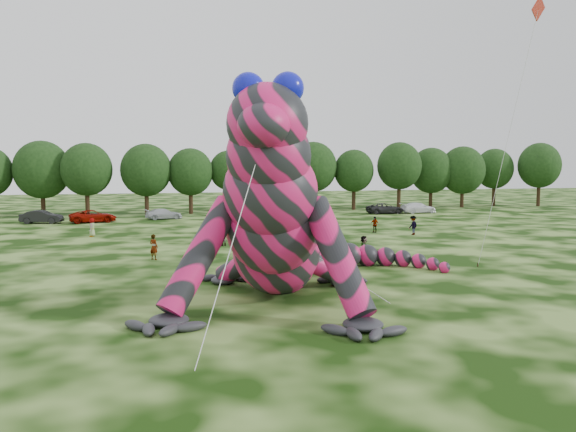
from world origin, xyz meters
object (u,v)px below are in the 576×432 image
(car_6, at_px, (385,208))
(spectator_2, at_px, (413,225))
(tree_14, at_px, (431,178))
(car_4, at_px, (260,214))
(tree_16, at_px, (494,177))
(tree_10, at_px, (270,175))
(flying_kite, at_px, (534,29))
(car_1, at_px, (42,217))
(car_7, at_px, (418,208))
(spectator_3, at_px, (375,224))
(tree_13, at_px, (399,176))
(spectator_1, at_px, (222,236))
(tree_7, at_px, (146,179))
(car_2, at_px, (93,216))
(tree_9, at_px, (229,182))
(tree_11, at_px, (313,176))
(tree_5, at_px, (42,178))
(car_3, at_px, (164,214))
(inflatable_gecko, at_px, (279,191))
(spectator_4, at_px, (92,227))
(tree_15, at_px, (462,177))
(tree_6, at_px, (87,180))
(spectator_0, at_px, (154,247))
(spectator_5, at_px, (364,247))
(tree_17, at_px, (539,175))
(tree_8, at_px, (191,181))
(tree_12, at_px, (354,180))
(car_5, at_px, (307,210))

(car_6, height_order, spectator_2, spectator_2)
(tree_14, xyz_separation_m, car_4, (-30.43, -12.33, -4.02))
(tree_16, bearing_deg, tree_10, -178.80)
(flying_kite, distance_m, car_1, 53.46)
(car_7, distance_m, spectator_3, 24.86)
(tree_13, xyz_separation_m, spectator_1, (-32.20, -32.43, -4.24))
(tree_7, relative_size, tree_16, 1.01)
(car_1, distance_m, car_2, 5.55)
(tree_9, height_order, tree_11, tree_11)
(tree_5, bearing_deg, tree_10, 0.27)
(car_6, xyz_separation_m, spectator_2, (-7.95, -22.70, 0.20))
(tree_7, height_order, spectator_3, tree_7)
(tree_5, bearing_deg, car_3, -30.14)
(inflatable_gecko, relative_size, tree_9, 2.39)
(spectator_4, bearing_deg, tree_15, 123.79)
(car_2, height_order, spectator_1, spectator_1)
(tree_10, relative_size, spectator_3, 6.63)
(car_6, bearing_deg, spectator_2, 159.89)
(tree_6, xyz_separation_m, tree_14, (51.02, 2.04, -0.05))
(tree_9, distance_m, car_7, 26.63)
(tree_11, height_order, spectator_0, tree_11)
(car_4, distance_m, spectator_5, 30.87)
(tree_6, bearing_deg, tree_16, 2.44)
(inflatable_gecko, height_order, spectator_4, inflatable_gecko)
(tree_17, bearing_deg, tree_7, 179.87)
(tree_8, xyz_separation_m, tree_10, (11.61, 1.59, 0.78))
(car_7, distance_m, spectator_5, 40.85)
(tree_11, height_order, tree_16, tree_11)
(car_3, xyz_separation_m, car_7, (34.50, -0.39, 0.09))
(tree_12, relative_size, spectator_4, 5.22)
(tree_12, bearing_deg, tree_8, -178.22)
(tree_9, relative_size, tree_10, 0.83)
(spectator_0, xyz_separation_m, spectator_2, (24.16, 7.99, 0.02))
(tree_17, distance_m, spectator_0, 73.07)
(tree_7, height_order, tree_17, tree_17)
(car_3, bearing_deg, tree_15, -90.28)
(inflatable_gecko, xyz_separation_m, car_1, (-17.08, 40.91, -4.43))
(inflatable_gecko, relative_size, tree_8, 2.32)
(tree_6, bearing_deg, car_2, -82.38)
(tree_12, relative_size, car_7, 1.77)
(tree_8, bearing_deg, car_1, -153.63)
(spectator_4, bearing_deg, tree_11, 139.50)
(flying_kite, bearing_deg, tree_8, 107.33)
(tree_13, height_order, car_5, tree_13)
(tree_16, xyz_separation_m, car_7, (-19.22, -9.95, -3.95))
(tree_16, xyz_separation_m, spectator_5, (-42.01, -43.85, -3.86))
(spectator_3, xyz_separation_m, spectator_1, (-15.87, -5.23, 0.03))
(car_7, relative_size, spectator_4, 2.95)
(tree_15, relative_size, car_5, 2.13)
(tree_7, relative_size, tree_9, 1.09)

